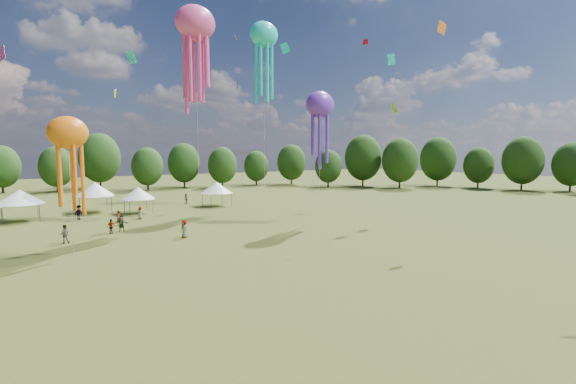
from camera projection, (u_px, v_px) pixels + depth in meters
ground at (444, 383)px, 15.76m from camera, size 300.00×300.00×0.00m
spectator_near at (65, 234)px, 39.91m from camera, size 0.96×0.79×1.80m
spectators_far at (131, 215)px, 51.77m from camera, size 18.50×27.61×1.92m
festival_tents at (80, 193)px, 56.70m from camera, size 40.84×9.54×4.45m
show_kites at (185, 62)px, 50.82m from camera, size 46.82×24.86×30.33m
treeline at (82, 167)px, 64.52m from camera, size 201.57×95.24×13.43m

